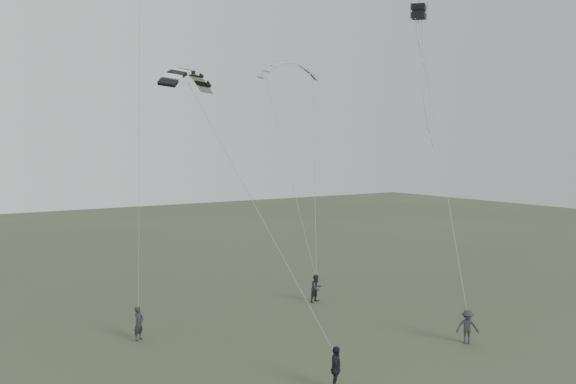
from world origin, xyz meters
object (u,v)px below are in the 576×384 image
flyer_center (336,369)px  flyer_far (467,327)px  kite_pale_large (290,62)px  kite_striped (188,71)px  kite_box (419,12)px  flyer_left (139,323)px  flyer_right (316,288)px

flyer_center → flyer_far: flyer_center is taller
flyer_center → flyer_far: 8.38m
flyer_far → kite_pale_large: 20.43m
kite_pale_large → flyer_far: bearing=-73.9°
kite_pale_large → kite_striped: 13.82m
kite_striped → kite_box: size_ratio=4.33×
flyer_center → kite_pale_large: bearing=12.2°
flyer_left → kite_striped: kite_striped is taller
flyer_center → kite_box: (10.21, 6.00, 15.74)m
flyer_center → flyer_far: bearing=-45.5°
flyer_left → flyer_far: size_ratio=1.01×
flyer_far → kite_box: (1.86, 5.28, 15.79)m
flyer_center → flyer_right: bearing=7.2°
flyer_right → kite_pale_large: size_ratio=0.40×
flyer_far → kite_pale_large: bearing=129.6°
flyer_center → kite_pale_large: 22.41m
flyer_right → kite_pale_large: (1.36, 5.03, 14.08)m
flyer_left → kite_pale_large: (12.46, 5.90, 14.09)m
flyer_right → kite_box: kite_box is taller
flyer_far → kite_pale_large: size_ratio=0.39×
flyer_far → kite_striped: kite_striped is taller
kite_pale_large → kite_box: 9.90m
flyer_left → flyer_right: size_ratio=0.99×
flyer_left → kite_pale_large: kite_pale_large is taller
flyer_right → flyer_far: (1.69, -9.75, -0.02)m
flyer_center → flyer_left: bearing=64.4°
flyer_right → kite_striped: bearing=-173.9°
kite_pale_large → flyer_right: bearing=-90.3°
flyer_center → kite_box: bearing=-20.0°
flyer_right → kite_box: 16.78m
flyer_left → kite_box: (14.65, -3.61, 15.79)m
flyer_left → kite_striped: size_ratio=0.50×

